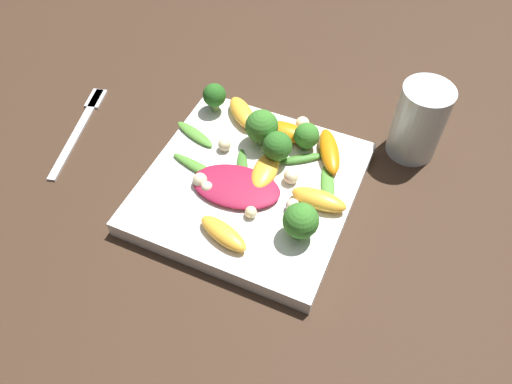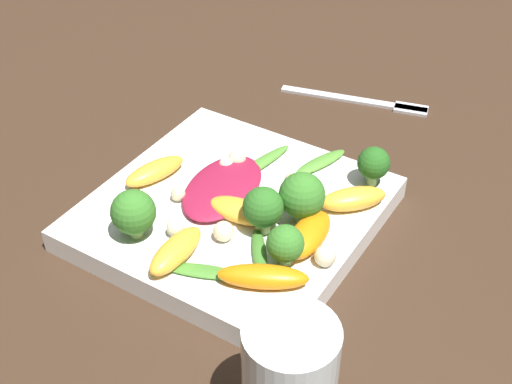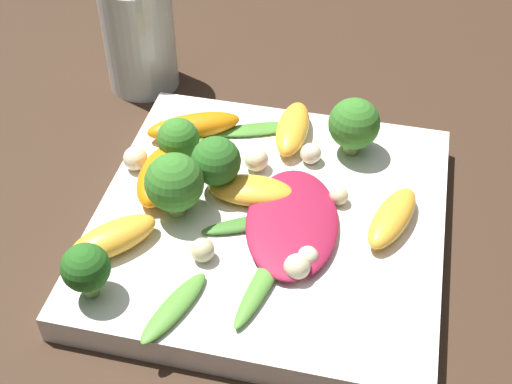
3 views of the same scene
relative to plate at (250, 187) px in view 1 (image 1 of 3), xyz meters
The scene contains 28 objects.
ground_plane 0.01m from the plate, ahead, with size 2.40×2.40×0.00m, color #382619.
plate is the anchor object (origin of this frame).
drinking_glass 0.23m from the plate, 46.88° to the right, with size 0.06×0.06×0.10m.
fork 0.27m from the plate, 85.66° to the left, with size 0.17×0.06×0.01m.
radicchio_leaf_0 0.03m from the plate, 150.85° to the left, with size 0.08×0.11×0.01m.
orange_segment_0 0.03m from the plate, 37.26° to the right, with size 0.06×0.03×0.02m.
orange_segment_1 0.09m from the plate, behind, with size 0.04×0.07×0.02m.
orange_segment_2 0.11m from the plate, 29.69° to the left, with size 0.06×0.06×0.02m.
orange_segment_3 0.09m from the plate, ahead, with size 0.03×0.07×0.02m.
orange_segment_4 0.11m from the plate, 43.38° to the right, with size 0.08×0.06×0.02m.
orange_segment_5 0.09m from the plate, 91.06° to the right, with size 0.03×0.07×0.02m.
broccoli_floret_0 0.08m from the plate, 11.25° to the left, with size 0.04×0.04×0.05m.
broccoli_floret_1 0.06m from the plate, 21.50° to the right, with size 0.04×0.04×0.05m.
broccoli_floret_2 0.10m from the plate, 120.42° to the right, with size 0.04×0.04×0.05m.
broccoli_floret_3 0.10m from the plate, 27.54° to the right, with size 0.03×0.03×0.04m.
broccoli_floret_4 0.14m from the plate, 44.54° to the left, with size 0.03×0.03×0.04m.
arugula_sprig_0 0.06m from the plate, 99.80° to the left, with size 0.03×0.10×0.01m.
arugula_sprig_1 0.11m from the plate, 67.22° to the left, with size 0.04×0.07×0.01m.
arugula_sprig_2 0.02m from the plate, 53.90° to the left, with size 0.07×0.04×0.01m.
arugula_sprig_3 0.09m from the plate, 71.62° to the right, with size 0.07×0.04×0.00m.
arugula_sprig_4 0.07m from the plate, 38.56° to the right, with size 0.05×0.06×0.01m.
macadamia_nut_0 0.07m from the plate, 55.47° to the left, with size 0.02×0.02×0.02m.
macadamia_nut_1 0.05m from the plate, 154.56° to the right, with size 0.01×0.01×0.01m.
macadamia_nut_2 0.06m from the plate, 130.41° to the left, with size 0.01×0.01×0.01m.
macadamia_nut_3 0.06m from the plate, 119.15° to the left, with size 0.02×0.02×0.02m.
macadamia_nut_4 0.11m from the plate, 13.24° to the right, with size 0.02×0.02×0.02m.
macadamia_nut_5 0.05m from the plate, 65.92° to the right, with size 0.02×0.02×0.02m.
macadamia_nut_6 0.07m from the plate, 106.87° to the right, with size 0.02×0.02×0.02m.
Camera 1 is at (-0.35, -0.16, 0.49)m, focal length 35.00 mm.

